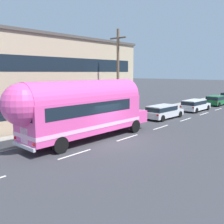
{
  "coord_description": "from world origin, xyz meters",
  "views": [
    {
      "loc": [
        10.78,
        -12.48,
        4.64
      ],
      "look_at": [
        -1.91,
        1.93,
        1.62
      ],
      "focal_mm": 40.46,
      "sensor_mm": 36.0,
      "label": 1
    }
  ],
  "objects_px": {
    "utility_pole": "(118,75)",
    "car_lead": "(163,111)",
    "painted_bus": "(81,108)",
    "car_third": "(216,100)",
    "car_second": "(195,105)"
  },
  "relations": [
    {
      "from": "painted_bus",
      "to": "utility_pole",
      "type": "bearing_deg",
      "value": 109.91
    },
    {
      "from": "painted_bus",
      "to": "car_lead",
      "type": "bearing_deg",
      "value": 90.64
    },
    {
      "from": "utility_pole",
      "to": "car_third",
      "type": "relative_size",
      "value": 1.92
    },
    {
      "from": "utility_pole",
      "to": "car_third",
      "type": "bearing_deg",
      "value": 81.74
    },
    {
      "from": "utility_pole",
      "to": "car_third",
      "type": "xyz_separation_m",
      "value": [
        2.69,
        18.52,
        -3.64
      ]
    },
    {
      "from": "car_lead",
      "to": "painted_bus",
      "type": "bearing_deg",
      "value": -89.36
    },
    {
      "from": "painted_bus",
      "to": "car_third",
      "type": "xyz_separation_m",
      "value": [
        0.23,
        25.32,
        -1.52
      ]
    },
    {
      "from": "painted_bus",
      "to": "car_second",
      "type": "bearing_deg",
      "value": 89.41
    },
    {
      "from": "painted_bus",
      "to": "car_third",
      "type": "distance_m",
      "value": 25.36
    },
    {
      "from": "utility_pole",
      "to": "car_lead",
      "type": "relative_size",
      "value": 1.75
    },
    {
      "from": "utility_pole",
      "to": "car_second",
      "type": "relative_size",
      "value": 1.79
    },
    {
      "from": "painted_bus",
      "to": "car_lead",
      "type": "xyz_separation_m",
      "value": [
        -0.12,
        11.12,
        -1.51
      ]
    },
    {
      "from": "utility_pole",
      "to": "car_lead",
      "type": "height_order",
      "value": "utility_pole"
    },
    {
      "from": "utility_pole",
      "to": "painted_bus",
      "type": "relative_size",
      "value": 0.73
    },
    {
      "from": "car_second",
      "to": "car_third",
      "type": "distance_m",
      "value": 7.2
    }
  ]
}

